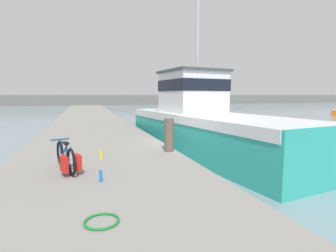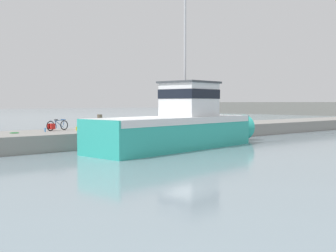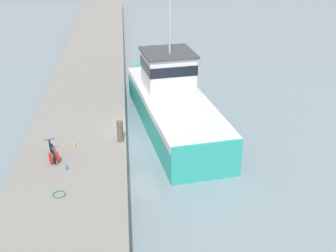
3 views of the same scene
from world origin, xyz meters
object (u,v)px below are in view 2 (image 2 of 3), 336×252
(fishing_boat_main, at_px, (181,124))
(water_bottle_on_curb, at_px, (45,130))
(bicycle_touring, at_px, (55,126))
(mooring_post, at_px, (100,123))
(water_bottle_by_bike, at_px, (76,129))

(fishing_boat_main, height_order, water_bottle_on_curb, fishing_boat_main)
(bicycle_touring, height_order, water_bottle_on_curb, bicycle_touring)
(bicycle_touring, relative_size, water_bottle_on_curb, 6.84)
(mooring_post, bearing_deg, fishing_boat_main, 53.35)
(water_bottle_by_bike, relative_size, water_bottle_on_curb, 1.01)
(water_bottle_by_bike, bearing_deg, bicycle_touring, -128.78)
(fishing_boat_main, xyz_separation_m, water_bottle_by_bike, (-4.97, -4.24, -0.32))
(mooring_post, bearing_deg, water_bottle_by_bike, -169.11)
(water_bottle_by_bike, distance_m, water_bottle_on_curb, 1.99)
(fishing_boat_main, relative_size, water_bottle_on_curb, 55.63)
(bicycle_touring, xyz_separation_m, mooring_post, (2.94, 1.42, 0.21))
(mooring_post, distance_m, water_bottle_by_bike, 2.20)
(mooring_post, bearing_deg, water_bottle_on_curb, -133.18)
(mooring_post, bearing_deg, bicycle_touring, -154.18)
(mooring_post, height_order, water_bottle_by_bike, mooring_post)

